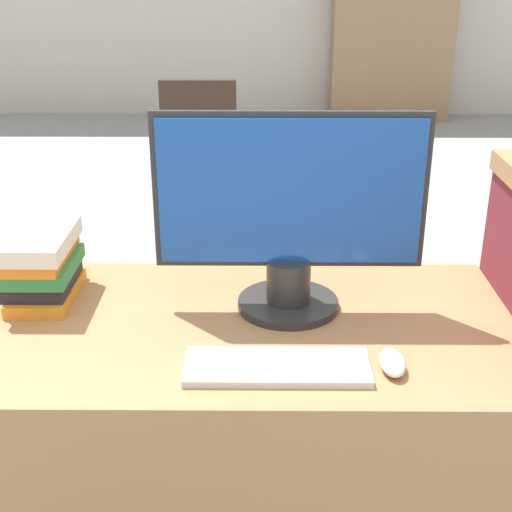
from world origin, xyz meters
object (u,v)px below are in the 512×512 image
book_stack (41,264)px  monitor (290,215)px  keyboard (277,367)px  mouse (392,362)px  far_chair (198,157)px

book_stack → monitor: bearing=-4.4°
monitor → book_stack: bearing=175.6°
keyboard → book_stack: size_ratio=1.55×
mouse → book_stack: 0.89m
keyboard → far_chair: bearing=98.4°
keyboard → far_chair: 2.74m
far_chair → book_stack: bearing=-116.5°
keyboard → book_stack: book_stack is taller
monitor → mouse: (0.21, -0.28, -0.22)m
book_stack → mouse: bearing=-22.0°
keyboard → mouse: mouse is taller
keyboard → book_stack: (-0.58, 0.34, 0.08)m
keyboard → far_chair: (-0.40, 2.69, -0.29)m
mouse → far_chair: bearing=103.4°
monitor → keyboard: monitor is taller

